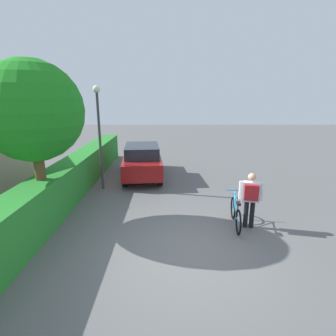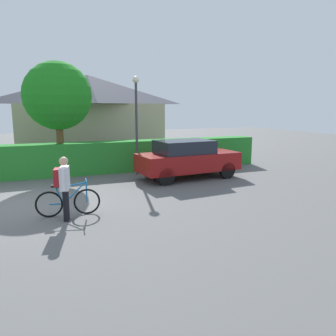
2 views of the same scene
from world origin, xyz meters
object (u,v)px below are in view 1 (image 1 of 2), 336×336
object	(u,v)px
bicycle	(236,213)
tree_kerbside	(32,112)
person_rider	(251,196)
street_lamp	(99,124)
parked_car_near	(142,160)

from	to	relation	value
bicycle	tree_kerbside	distance (m)	6.30
person_rider	tree_kerbside	distance (m)	6.39
person_rider	street_lamp	bearing A→B (deg)	56.17
bicycle	person_rider	bearing A→B (deg)	-108.61
bicycle	street_lamp	xyz separation A→B (m)	(3.22, 4.62, 2.26)
parked_car_near	bicycle	distance (m)	5.82
parked_car_near	street_lamp	size ratio (longest dim) A/B	1.03
bicycle	tree_kerbside	world-z (taller)	tree_kerbside
person_rider	street_lamp	size ratio (longest dim) A/B	0.40
person_rider	parked_car_near	bearing A→B (deg)	35.11
parked_car_near	bicycle	size ratio (longest dim) A/B	2.54
bicycle	street_lamp	bearing A→B (deg)	55.18
street_lamp	tree_kerbside	xyz separation A→B (m)	(-3.00, 0.99, 0.61)
street_lamp	bicycle	bearing A→B (deg)	-124.82
bicycle	person_rider	size ratio (longest dim) A/B	1.01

